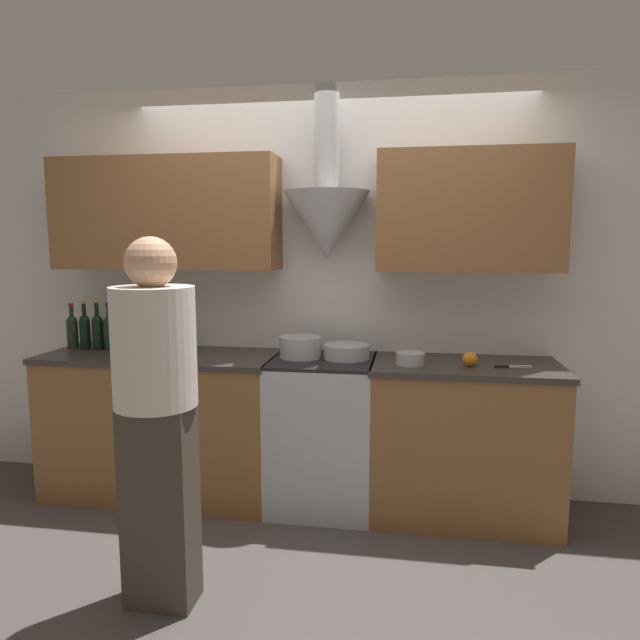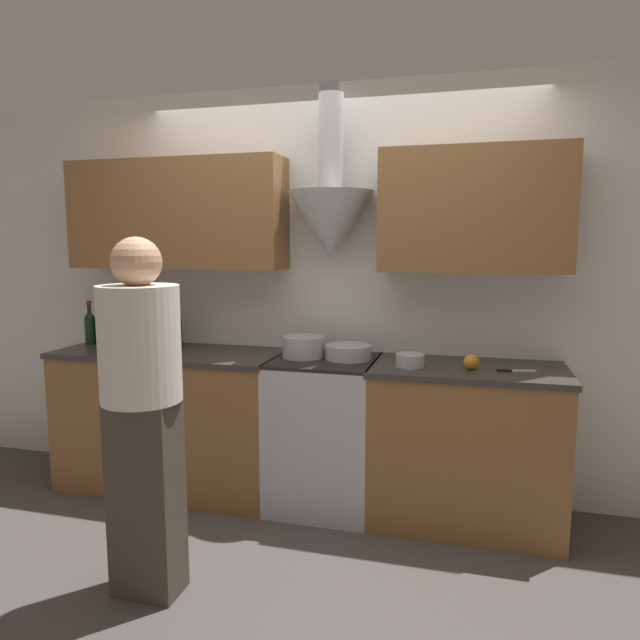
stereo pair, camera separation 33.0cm
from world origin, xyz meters
The scene contains 19 objects.
ground_plane centered at (0.00, 0.00, 0.00)m, with size 12.00×12.00×0.00m, color #4C4744.
wall_back centered at (-0.07, 0.62, 1.47)m, with size 8.40×0.53×2.60m.
counter_left centered at (-1.04, 0.35, 0.46)m, with size 1.48×0.62×0.92m.
counter_right centered at (0.84, 0.35, 0.46)m, with size 1.09×0.62×0.92m.
stove_range centered at (0.00, 0.35, 0.47)m, with size 0.62×0.60×0.92m.
wine_bottle_0 centered at (-1.69, 0.41, 1.05)m, with size 0.07×0.07×0.30m.
wine_bottle_1 centered at (-1.60, 0.42, 1.05)m, with size 0.07×0.07×0.32m.
wine_bottle_2 centered at (-1.50, 0.41, 1.05)m, with size 0.07×0.07×0.33m.
wine_bottle_3 centered at (-1.42, 0.41, 1.05)m, with size 0.07×0.07×0.31m.
wine_bottle_4 centered at (-1.32, 0.40, 1.07)m, with size 0.08×0.08×0.36m.
wine_bottle_5 centered at (-1.22, 0.41, 1.06)m, with size 0.07×0.07×0.33m.
wine_bottle_6 centered at (-1.12, 0.40, 1.05)m, with size 0.07×0.07×0.34m.
wine_bottle_7 centered at (-1.02, 0.40, 1.06)m, with size 0.08×0.08×0.33m.
stock_pot centered at (-0.14, 0.37, 0.99)m, with size 0.26×0.26×0.13m.
mixing_bowl centered at (0.14, 0.39, 0.97)m, with size 0.28×0.28×0.09m.
orange_fruit centered at (0.86, 0.28, 0.97)m, with size 0.08×0.08×0.08m.
saucepan centered at (0.52, 0.27, 0.96)m, with size 0.16×0.16×0.07m.
chefs_knife centered at (1.10, 0.29, 0.93)m, with size 0.21×0.07×0.01m.
person_foreground_left centered at (-0.56, -0.73, 0.91)m, with size 0.36×0.36×1.64m.
Camera 1 is at (0.53, -2.99, 1.61)m, focal length 32.00 mm.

